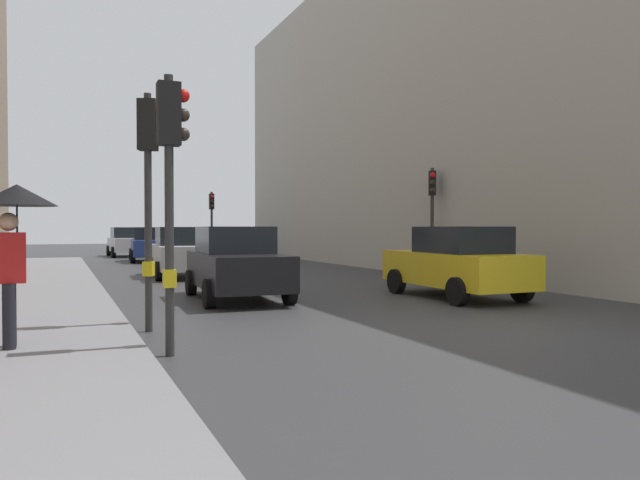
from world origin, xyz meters
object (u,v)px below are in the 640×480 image
at_px(car_blue_van, 150,244).
at_px(car_yellow_taxi, 457,262).
at_px(traffic_light_near_left, 171,163).
at_px(pedestrian_with_umbrella, 14,219).
at_px(traffic_light_near_right, 149,168).
at_px(car_white_compact, 127,242).
at_px(car_dark_suv, 236,263).
at_px(car_silver_hatchback, 182,252).
at_px(traffic_light_far_median, 212,213).
at_px(traffic_light_mid_street, 432,202).
at_px(car_green_estate, 215,241).

xyz_separation_m(car_blue_van, car_yellow_taxi, (4.71, -19.30, 0.00)).
distance_m(traffic_light_near_left, car_blue_van, 23.42).
bearing_deg(pedestrian_with_umbrella, traffic_light_near_right, 36.87).
bearing_deg(car_white_compact, car_dark_suv, -89.53).
height_order(car_blue_van, car_dark_suv, same).
xyz_separation_m(car_silver_hatchback, car_dark_suv, (-0.03, -7.15, 0.00)).
xyz_separation_m(traffic_light_far_median, car_dark_suv, (-3.61, -17.57, -1.65)).
relative_size(car_dark_suv, pedestrian_with_umbrella, 2.01).
bearing_deg(car_yellow_taxi, pedestrian_with_umbrella, -160.99).
height_order(traffic_light_near_right, pedestrian_with_umbrella, traffic_light_near_right).
relative_size(traffic_light_far_median, traffic_light_near_left, 0.97).
distance_m(traffic_light_near_right, pedestrian_with_umbrella, 2.54).
bearing_deg(traffic_light_mid_street, pedestrian_with_umbrella, -145.87).
bearing_deg(car_blue_van, car_dark_suv, -91.21).
xyz_separation_m(traffic_light_far_median, car_white_compact, (-3.81, 5.90, -1.65)).
relative_size(traffic_light_near_left, pedestrian_with_umbrella, 1.76).
xyz_separation_m(traffic_light_near_right, car_dark_suv, (2.54, 3.75, -1.85)).
xyz_separation_m(traffic_light_far_median, car_blue_van, (-3.25, -0.18, -1.65)).
height_order(car_silver_hatchback, car_white_compact, same).
bearing_deg(pedestrian_with_umbrella, car_white_compact, 81.56).
distance_m(car_dark_suv, pedestrian_with_umbrella, 6.89).
height_order(car_yellow_taxi, pedestrian_with_umbrella, pedestrian_with_umbrella).
bearing_deg(traffic_light_far_median, traffic_light_mid_street, -73.71).
bearing_deg(car_white_compact, traffic_light_mid_street, -68.46).
bearing_deg(car_blue_van, car_yellow_taxi, -76.27).
bearing_deg(car_green_estate, traffic_light_far_median, -105.67).
relative_size(car_silver_hatchback, car_blue_van, 0.99).
distance_m(car_yellow_taxi, car_white_compact, 25.91).
bearing_deg(traffic_light_mid_street, traffic_light_near_left, -139.27).
distance_m(car_yellow_taxi, pedestrian_with_umbrella, 10.12).
xyz_separation_m(car_yellow_taxi, car_white_compact, (-5.27, 25.37, 0.00)).
bearing_deg(car_green_estate, car_blue_van, -132.15).
height_order(traffic_light_far_median, pedestrian_with_umbrella, traffic_light_far_median).
bearing_deg(traffic_light_far_median, car_white_compact, 122.85).
xyz_separation_m(traffic_light_far_median, traffic_light_near_left, (-6.15, -23.35, 0.07)).
bearing_deg(car_dark_suv, traffic_light_near_left, -113.68).
distance_m(traffic_light_far_median, traffic_light_near_left, 24.15).
height_order(traffic_light_near_right, car_silver_hatchback, traffic_light_near_right).
bearing_deg(car_green_estate, car_silver_hatchback, -107.92).
height_order(traffic_light_far_median, traffic_light_near_left, traffic_light_near_left).
height_order(traffic_light_near_left, car_yellow_taxi, traffic_light_near_left).
height_order(car_dark_suv, car_white_compact, same).
xyz_separation_m(car_blue_van, car_dark_suv, (-0.37, -17.40, 0.00)).
bearing_deg(car_silver_hatchback, car_yellow_taxi, -60.84).
bearing_deg(traffic_light_mid_street, traffic_light_near_right, -146.39).
height_order(traffic_light_near_left, car_green_estate, traffic_light_near_left).
relative_size(traffic_light_near_left, car_blue_van, 0.87).
height_order(traffic_light_far_median, car_yellow_taxi, traffic_light_far_median).
distance_m(traffic_light_near_right, car_green_estate, 27.39).
relative_size(car_green_estate, car_dark_suv, 0.98).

